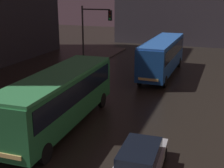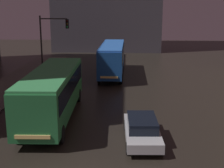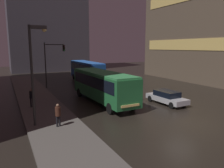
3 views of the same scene
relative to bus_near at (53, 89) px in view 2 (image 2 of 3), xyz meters
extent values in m
cube|color=#236B38|center=(0.00, 0.00, -0.19)|extent=(2.88, 10.63, 2.56)
cube|color=black|center=(0.00, 0.00, 0.34)|extent=(2.91, 9.78, 1.10)
cube|color=#399252|center=(0.00, 0.00, 1.17)|extent=(2.82, 10.41, 0.16)
cube|color=#F4CC72|center=(0.16, -5.29, -1.07)|extent=(1.80, 0.15, 0.20)
cylinder|color=black|center=(1.30, -3.84, -1.52)|extent=(0.28, 1.01, 1.00)
cylinder|color=black|center=(-1.07, -3.91, -1.52)|extent=(0.28, 1.01, 1.00)
cylinder|color=black|center=(1.07, 3.91, -1.52)|extent=(0.28, 1.01, 1.00)
cylinder|color=black|center=(-1.30, 3.84, -1.52)|extent=(0.28, 1.01, 1.00)
cube|color=#194793|center=(3.27, 13.85, -0.12)|extent=(2.44, 10.59, 2.69)
cube|color=black|center=(3.27, 13.85, 0.48)|extent=(2.50, 9.74, 1.10)
cube|color=blue|center=(3.27, 13.85, 1.31)|extent=(2.40, 10.38, 0.16)
cube|color=#F4CC72|center=(3.22, 8.55, -1.07)|extent=(1.64, 0.12, 0.20)
cylinder|color=black|center=(4.31, 9.96, -1.52)|extent=(0.26, 1.00, 1.00)
cylinder|color=black|center=(2.16, 9.98, -1.52)|extent=(0.26, 1.00, 1.00)
cylinder|color=black|center=(4.38, 17.72, -1.52)|extent=(0.26, 1.00, 1.00)
cylinder|color=black|center=(2.23, 17.74, -1.52)|extent=(0.26, 1.00, 1.00)
cube|color=#B7B7BC|center=(5.71, -3.39, -1.47)|extent=(2.02, 4.69, 0.50)
cube|color=black|center=(5.71, -3.39, -0.93)|extent=(1.66, 2.60, 0.57)
cylinder|color=black|center=(6.61, -4.96, -1.70)|extent=(0.23, 0.65, 0.64)
cylinder|color=black|center=(4.94, -5.03, -1.70)|extent=(0.23, 0.65, 0.64)
cylinder|color=black|center=(6.47, -1.74, -1.70)|extent=(0.23, 0.65, 0.64)
cylinder|color=black|center=(4.81, -1.81, -1.70)|extent=(0.23, 0.65, 0.64)
cylinder|color=#2D2D2D|center=(-3.75, 11.37, 1.22)|extent=(0.16, 0.16, 6.47)
cylinder|color=#2D2D2D|center=(-2.41, 11.37, 4.15)|extent=(2.69, 0.12, 0.12)
cube|color=black|center=(-1.06, 11.37, 3.65)|extent=(0.30, 0.24, 0.90)
sphere|color=#390706|center=(-1.06, 11.23, 3.93)|extent=(0.18, 0.18, 0.18)
sphere|color=#3B2B07|center=(-1.06, 11.23, 3.65)|extent=(0.18, 0.18, 0.18)
sphere|color=green|center=(-1.06, 11.23, 3.37)|extent=(0.18, 0.18, 0.18)
camera|label=1|loc=(8.63, -14.98, 5.72)|focal=50.00mm
camera|label=2|loc=(4.81, -19.58, 5.23)|focal=50.00mm
camera|label=3|loc=(-9.20, -20.48, 3.81)|focal=35.00mm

